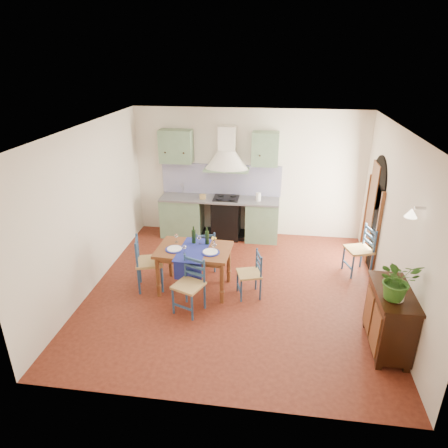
% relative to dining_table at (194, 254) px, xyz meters
% --- Properties ---
extents(floor, '(5.00, 5.00, 0.00)m').
position_rel_dining_table_xyz_m(floor, '(0.70, 0.03, -0.70)').
color(floor, '#43170E').
rests_on(floor, ground).
extents(back_wall, '(5.00, 0.96, 2.80)m').
position_rel_dining_table_xyz_m(back_wall, '(0.24, 2.32, 0.35)').
color(back_wall, silver).
rests_on(back_wall, ground).
extents(right_wall, '(0.26, 5.00, 2.80)m').
position_rel_dining_table_xyz_m(right_wall, '(3.20, 0.31, 0.64)').
color(right_wall, silver).
rests_on(right_wall, ground).
extents(left_wall, '(0.04, 5.00, 2.80)m').
position_rel_dining_table_xyz_m(left_wall, '(-1.80, 0.03, 0.70)').
color(left_wall, silver).
rests_on(left_wall, ground).
extents(ceiling, '(5.00, 5.00, 0.01)m').
position_rel_dining_table_xyz_m(ceiling, '(0.70, 0.03, 2.11)').
color(ceiling, silver).
rests_on(ceiling, back_wall).
extents(dining_table, '(1.27, 0.97, 1.10)m').
position_rel_dining_table_xyz_m(dining_table, '(0.00, 0.00, 0.00)').
color(dining_table, brown).
rests_on(dining_table, ground).
extents(chair_near, '(0.55, 0.55, 0.90)m').
position_rel_dining_table_xyz_m(chair_near, '(0.05, -0.63, -0.23)').
color(chair_near, navy).
rests_on(chair_near, ground).
extents(chair_far, '(0.48, 0.48, 0.82)m').
position_rel_dining_table_xyz_m(chair_far, '(0.05, 0.70, -0.27)').
color(chair_far, navy).
rests_on(chair_far, ground).
extents(chair_left, '(0.57, 0.57, 0.97)m').
position_rel_dining_table_xyz_m(chair_left, '(-0.82, -0.07, -0.20)').
color(chair_left, navy).
rests_on(chair_left, ground).
extents(chair_right, '(0.47, 0.47, 0.82)m').
position_rel_dining_table_xyz_m(chair_right, '(0.98, -0.08, -0.28)').
color(chair_right, navy).
rests_on(chair_right, ground).
extents(chair_spare, '(0.55, 0.55, 0.93)m').
position_rel_dining_table_xyz_m(chair_spare, '(2.94, 0.97, -0.22)').
color(chair_spare, navy).
rests_on(chair_spare, ground).
extents(sideboard, '(0.50, 1.05, 0.94)m').
position_rel_dining_table_xyz_m(sideboard, '(2.96, -1.13, -0.19)').
color(sideboard, black).
rests_on(sideboard, ground).
extents(potted_plant, '(0.58, 0.53, 0.55)m').
position_rel_dining_table_xyz_m(potted_plant, '(2.91, -1.31, 0.51)').
color(potted_plant, '#2C5C1B').
rests_on(potted_plant, sideboard).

